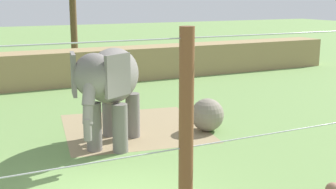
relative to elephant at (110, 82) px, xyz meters
The scene contains 5 objects.
dirt_patch 2.71m from the elephant, 49.36° to the left, with size 4.43×4.62×0.01m, color #937F5B.
embankment_wall 10.03m from the elephant, 97.43° to the left, with size 36.00×1.80×1.65m, color #997F56.
elephant is the anchor object (origin of this frame).
enrichment_ball 3.54m from the elephant, ahead, with size 1.06×1.06×1.06m, color gray.
cable_fence 6.74m from the elephant, 100.67° to the right, with size 11.35×0.20×3.85m.
Camera 1 is at (-2.67, -8.45, 4.22)m, focal length 47.99 mm.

